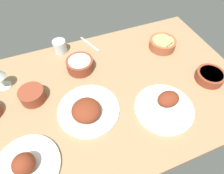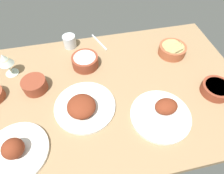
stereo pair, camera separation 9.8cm
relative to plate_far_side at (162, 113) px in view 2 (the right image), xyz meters
The scene contains 11 objects.
dining_table 27.96cm from the plate_far_side, 134.63° to the left, with size 140.00×90.00×4.00cm, color #937551.
plate_far_side is the anchor object (origin of this frame).
plate_near_viewer 36.79cm from the plate_far_side, 162.98° to the left, with size 29.29×29.29×8.36cm.
plate_center_main 64.75cm from the plate_far_side, behind, with size 26.42×26.42×9.39cm.
bowl_sauce 64.42cm from the plate_far_side, 153.72° to the left, with size 12.19×12.19×6.35cm.
bowl_soup 32.35cm from the plate_far_side, 12.44° to the left, with size 14.69×14.69×4.74cm.
bowl_cream 50.23cm from the plate_far_side, 127.40° to the left, with size 14.76×14.76×6.44cm.
bowl_pasta 44.42cm from the plate_far_side, 61.12° to the left, with size 15.90×15.90×5.66cm.
wine_glass 83.09cm from the plate_far_side, 149.15° to the left, with size 7.60×7.60×14.00cm.
water_tumbler 69.72cm from the plate_far_side, 122.67° to the left, with size 7.73×7.73×7.58cm, color silver.
fork_loose 61.25cm from the plate_far_side, 108.21° to the left, with size 17.75×0.90×0.80cm, color silver.
Camera 2 is at (-12.84, -58.72, 82.94)cm, focal length 30.66 mm.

